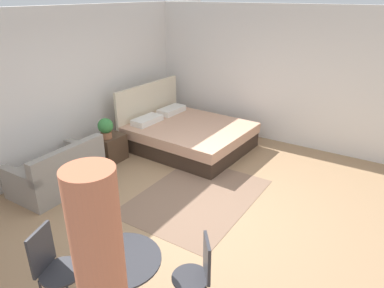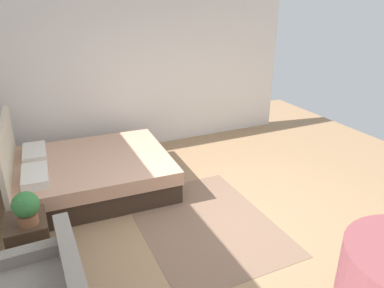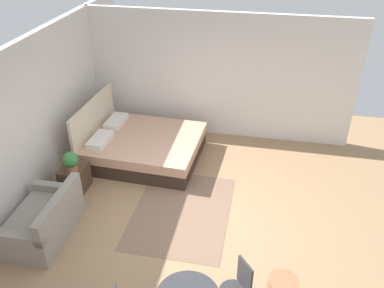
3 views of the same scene
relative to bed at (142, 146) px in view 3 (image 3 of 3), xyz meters
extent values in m
cube|color=#9E7A56|center=(-1.80, -1.36, -0.29)|extent=(9.34, 8.75, 0.02)
cube|color=silver|center=(-1.80, 1.51, 1.09)|extent=(9.34, 0.12, 2.74)
cube|color=silver|center=(1.37, -1.36, 1.09)|extent=(0.12, 5.75, 2.74)
cube|color=#7F604C|center=(-1.52, -1.18, -0.27)|extent=(2.21, 1.62, 0.01)
cube|color=#38281E|center=(0.00, -0.09, -0.13)|extent=(1.90, 2.22, 0.30)
cube|color=tan|center=(0.00, -0.09, 0.12)|extent=(1.94, 2.26, 0.20)
cube|color=beige|center=(0.04, 1.01, 0.31)|extent=(1.87, 0.14, 1.18)
cube|color=white|center=(-0.37, 0.72, 0.28)|extent=(0.66, 0.35, 0.12)
cube|color=white|center=(0.43, 0.69, 0.28)|extent=(0.66, 0.35, 0.12)
cube|color=gray|center=(-2.48, 0.88, -0.07)|extent=(1.36, 0.87, 0.41)
cube|color=gray|center=(-2.47, 0.52, 0.32)|extent=(1.35, 0.16, 0.38)
cube|color=gray|center=(-1.87, 0.89, 0.20)|extent=(0.15, 0.85, 0.13)
cube|color=gray|center=(-3.08, 0.87, 0.20)|extent=(0.15, 0.85, 0.13)
cube|color=#473323|center=(-1.28, 0.88, -0.03)|extent=(0.52, 0.42, 0.49)
cylinder|color=#935B3D|center=(-1.38, 0.84, 0.28)|extent=(0.20, 0.20, 0.12)
sphere|color=#387F3D|center=(-1.38, 0.84, 0.45)|extent=(0.28, 0.28, 0.28)
cube|color=#2D2D33|center=(-3.27, -2.38, 0.39)|extent=(0.24, 0.21, 0.42)
camera|label=1|loc=(-5.50, -3.65, 2.66)|focal=32.81mm
camera|label=2|loc=(-5.01, 0.61, 2.47)|focal=33.78mm
camera|label=3|loc=(-6.75, -2.41, 4.35)|focal=37.81mm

